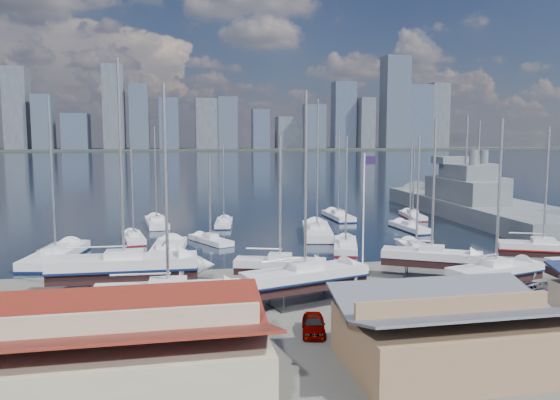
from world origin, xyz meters
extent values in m
plane|color=#605E59|center=(0.00, -10.00, 0.00)|extent=(1400.00, 1400.00, 0.00)
cube|color=#19223A|center=(0.00, 300.00, -0.15)|extent=(1400.00, 600.00, 0.40)
cube|color=#2D332D|center=(0.00, 560.00, 1.10)|extent=(1400.00, 80.00, 2.20)
cube|color=#595E66|center=(-168.55, 559.47, 44.11)|extent=(22.49, 24.47, 83.83)
cube|color=#3D4756|center=(-141.97, 552.31, 30.18)|extent=(19.55, 21.83, 55.97)
cube|color=#475166|center=(-111.19, 558.58, 20.77)|extent=(26.03, 30.49, 37.14)
cube|color=#595E66|center=(-70.96, 546.95, 46.02)|extent=(21.60, 16.58, 87.63)
cube|color=#3D4756|center=(-45.38, 548.38, 36.00)|extent=(19.42, 28.42, 67.60)
cube|color=#475166|center=(-15.00, 551.59, 29.25)|extent=(20.24, 23.80, 54.09)
cube|color=#595E66|center=(25.78, 548.33, 29.20)|extent=(24.62, 19.72, 54.00)
cube|color=#3D4756|center=(47.64, 546.55, 30.18)|extent=(20.75, 17.93, 55.97)
cube|color=#475166|center=(84.09, 544.87, 23.71)|extent=(18.36, 16.25, 43.03)
cube|color=#595E66|center=(120.24, 563.78, 20.05)|extent=(28.49, 22.03, 35.69)
cube|color=#3D4756|center=(145.71, 546.00, 26.75)|extent=(23.34, 17.87, 49.11)
cube|color=#475166|center=(184.98, 560.84, 40.18)|extent=(25.35, 19.79, 75.95)
cube|color=#595E66|center=(208.39, 554.33, 31.04)|extent=(17.00, 27.45, 57.67)
cube|color=#3D4756|center=(245.53, 554.25, 55.22)|extent=(29.28, 24.05, 106.04)
cube|color=#475166|center=(277.54, 563.71, 39.40)|extent=(30.82, 28.37, 74.41)
cube|color=#595E66|center=(307.39, 565.54, 40.94)|extent=(21.74, 17.03, 77.48)
cube|color=#BFB293|center=(-18.00, -26.00, 1.60)|extent=(14.00, 9.00, 3.20)
cube|color=maroon|center=(-18.00, -26.00, 3.80)|extent=(14.70, 9.45, 1.41)
cube|color=#8C6B4C|center=(0.00, -26.00, 1.50)|extent=(12.00, 8.00, 3.00)
cube|color=slate|center=(0.00, -26.00, 3.54)|extent=(12.60, 8.40, 1.27)
cube|color=#2D2D33|center=(-19.47, -6.95, 0.08)|extent=(6.73, 3.25, 0.16)
cube|color=black|center=(-19.47, -6.95, 1.68)|extent=(12.16, 3.25, 0.97)
cube|color=silver|center=(-19.47, -6.95, 2.65)|extent=(12.17, 3.76, 0.97)
cube|color=#0C183D|center=(-19.47, -6.95, 2.20)|extent=(12.29, 3.80, 0.19)
cube|color=silver|center=(-19.47, -6.95, 3.38)|extent=(3.08, 2.12, 0.50)
cylinder|color=#B2B2B7|center=(-19.47, -6.95, 11.28)|extent=(0.22, 0.22, 16.30)
cube|color=#2D2D33|center=(-15.85, -15.86, 0.08)|extent=(5.74, 2.87, 0.16)
cube|color=black|center=(-15.85, -15.86, 1.61)|extent=(10.32, 2.98, 0.82)
cube|color=silver|center=(-15.85, -15.86, 2.42)|extent=(10.34, 3.41, 0.82)
cube|color=maroon|center=(-15.85, -15.86, 2.05)|extent=(10.44, 3.44, 0.16)
cube|color=silver|center=(-15.85, -15.86, 3.08)|extent=(2.64, 1.85, 0.50)
cylinder|color=#B2B2B7|center=(-15.85, -15.86, 9.72)|extent=(0.22, 0.22, 13.77)
cube|color=#2D2D33|center=(-6.27, -7.58, 0.08)|extent=(4.77, 3.22, 0.16)
cube|color=black|center=(-6.27, -7.58, 1.52)|extent=(8.15, 4.18, 0.64)
cube|color=silver|center=(-6.27, -7.58, 2.15)|extent=(8.25, 4.50, 0.64)
cube|color=silver|center=(-6.27, -7.58, 2.72)|extent=(2.30, 1.87, 0.50)
cylinder|color=#B2B2B7|center=(-6.27, -7.58, 7.84)|extent=(0.22, 0.22, 10.73)
cube|color=#2D2D33|center=(-5.34, -12.82, 0.08)|extent=(6.10, 4.08, 0.16)
cube|color=black|center=(-5.34, -12.82, 1.61)|extent=(10.44, 5.27, 0.81)
cube|color=silver|center=(-5.34, -12.82, 2.42)|extent=(10.57, 5.68, 0.81)
cube|color=#0C183D|center=(-5.34, -12.82, 2.05)|extent=(10.67, 5.73, 0.16)
cube|color=silver|center=(-5.34, -12.82, 3.08)|extent=(2.93, 2.37, 0.50)
cylinder|color=#B2B2B7|center=(-5.34, -12.82, 9.70)|extent=(0.22, 0.22, 13.74)
cube|color=#2D2D33|center=(8.03, -7.62, 0.08)|extent=(5.41, 4.40, 0.16)
cube|color=black|center=(8.03, -7.62, 1.56)|extent=(8.86, 6.29, 0.72)
cube|color=silver|center=(8.03, -7.62, 2.28)|extent=(9.05, 6.62, 0.72)
cube|color=silver|center=(8.03, -7.62, 2.89)|extent=(2.70, 2.42, 0.50)
cylinder|color=#B2B2B7|center=(8.03, -7.62, 8.69)|extent=(0.22, 0.22, 12.12)
cube|color=#2D2D33|center=(10.57, -13.87, 0.08)|extent=(5.28, 3.45, 0.16)
cube|color=black|center=(10.57, -13.87, 1.55)|extent=(9.09, 4.39, 0.71)
cube|color=silver|center=(10.57, -13.87, 2.26)|extent=(9.19, 4.75, 0.71)
cube|color=#0C183D|center=(10.57, -13.87, 1.94)|extent=(9.28, 4.80, 0.14)
cube|color=silver|center=(10.57, -13.87, 2.87)|extent=(2.53, 2.02, 0.50)
cylinder|color=#B2B2B7|center=(10.57, -13.87, 8.59)|extent=(0.22, 0.22, 11.94)
cube|color=#2D2D33|center=(20.98, -5.93, 0.08)|extent=(5.19, 3.95, 0.16)
cube|color=black|center=(20.98, -5.93, 1.54)|extent=(8.64, 5.48, 0.69)
cube|color=silver|center=(20.98, -5.93, 2.23)|extent=(8.79, 5.80, 0.69)
cube|color=maroon|center=(20.98, -5.93, 1.91)|extent=(8.88, 5.86, 0.14)
cube|color=silver|center=(20.98, -5.93, 2.82)|extent=(2.55, 2.21, 0.50)
cylinder|color=#B2B2B7|center=(20.98, -5.93, 8.36)|extent=(0.22, 0.22, 11.58)
cube|color=black|center=(-27.67, 7.31, -0.34)|extent=(5.06, 12.37, 0.96)
cube|color=silver|center=(-27.67, 7.31, 0.63)|extent=(5.56, 12.47, 0.96)
cube|color=#0C183D|center=(-27.67, 7.31, 0.18)|extent=(5.61, 12.59, 0.19)
cube|color=silver|center=(-27.67, 7.31, 1.36)|extent=(2.55, 3.34, 0.50)
cylinder|color=#B2B2B7|center=(-27.67, 7.31, 9.24)|extent=(0.22, 0.22, 16.27)
cube|color=black|center=(-20.23, 17.21, -0.21)|extent=(3.23, 8.36, 0.65)
cube|color=silver|center=(-20.23, 17.21, 0.44)|extent=(3.57, 8.41, 0.65)
cube|color=maroon|center=(-20.23, 17.21, 0.14)|extent=(3.60, 8.50, 0.13)
cube|color=silver|center=(-20.23, 17.21, 1.02)|extent=(1.68, 2.23, 0.50)
cylinder|color=#B2B2B7|center=(-20.23, 17.21, 6.27)|extent=(0.22, 0.22, 11.01)
cube|color=black|center=(-17.62, 28.91, -0.28)|extent=(3.48, 10.39, 0.82)
cube|color=silver|center=(-17.62, 28.91, 0.54)|extent=(3.91, 10.44, 0.82)
cube|color=silver|center=(-17.62, 28.91, 1.20)|extent=(1.97, 2.71, 0.50)
cylinder|color=#B2B2B7|center=(-17.62, 28.91, 7.83)|extent=(0.22, 0.22, 13.76)
cube|color=black|center=(-15.99, 7.00, -0.34)|extent=(4.20, 12.41, 0.97)
cube|color=silver|center=(-15.99, 7.00, 0.63)|extent=(4.71, 12.46, 0.97)
cube|color=#0C183D|center=(-15.99, 7.00, 0.19)|extent=(4.76, 12.59, 0.19)
cube|color=silver|center=(-15.99, 7.00, 1.37)|extent=(2.36, 3.25, 0.50)
cylinder|color=#B2B2B7|center=(-15.99, 7.00, 9.33)|extent=(0.22, 0.22, 16.42)
cube|color=black|center=(-10.76, 13.71, -0.20)|extent=(5.01, 7.70, 0.61)
cube|color=silver|center=(-10.76, 13.71, 0.42)|extent=(5.30, 7.84, 0.61)
cube|color=silver|center=(-10.76, 13.71, 0.98)|extent=(2.00, 2.29, 0.50)
cylinder|color=#B2B2B7|center=(-10.76, 13.71, 5.91)|extent=(0.22, 0.22, 10.36)
cube|color=black|center=(-7.79, 27.07, -0.22)|extent=(3.19, 8.55, 0.67)
cube|color=silver|center=(-7.79, 27.07, 0.45)|extent=(3.54, 8.60, 0.67)
cube|color=#0C183D|center=(-7.79, 27.07, 0.14)|extent=(3.57, 8.69, 0.13)
cube|color=silver|center=(-7.79, 27.07, 1.03)|extent=(1.69, 2.27, 0.50)
cylinder|color=#B2B2B7|center=(-7.79, 27.07, 6.42)|extent=(0.22, 0.22, 11.27)
cube|color=black|center=(4.50, 6.81, -0.24)|extent=(4.90, 9.41, 0.73)
cube|color=silver|center=(4.50, 6.81, 0.49)|extent=(5.27, 9.53, 0.73)
cube|color=maroon|center=(4.50, 6.81, 0.15)|extent=(5.32, 9.63, 0.15)
cube|color=silver|center=(4.50, 6.81, 1.11)|extent=(2.17, 2.66, 0.50)
cylinder|color=#B2B2B7|center=(4.50, 6.81, 7.06)|extent=(0.22, 0.22, 12.40)
cube|color=black|center=(3.62, 16.22, -0.35)|extent=(5.53, 12.89, 1.00)
cube|color=silver|center=(3.62, 16.22, 0.65)|extent=(6.05, 13.00, 1.00)
cube|color=silver|center=(3.62, 16.22, 1.40)|extent=(2.71, 3.51, 0.50)
cylinder|color=#B2B2B7|center=(3.62, 16.22, 9.62)|extent=(0.22, 0.22, 16.93)
cube|color=black|center=(11.02, 30.28, -0.27)|extent=(2.39, 9.93, 0.79)
cube|color=silver|center=(11.02, 30.28, 0.53)|extent=(2.80, 9.93, 0.79)
cube|color=#0C183D|center=(11.02, 30.28, 0.16)|extent=(2.83, 10.03, 0.16)
cube|color=silver|center=(11.02, 30.28, 1.17)|extent=(1.67, 2.49, 0.50)
cylinder|color=#B2B2B7|center=(11.02, 30.28, 7.62)|extent=(0.22, 0.22, 13.40)
cube|color=black|center=(11.67, 3.11, -0.24)|extent=(3.74, 9.39, 0.73)
cube|color=silver|center=(11.67, 3.11, 0.49)|extent=(4.12, 9.45, 0.73)
cube|color=silver|center=(11.67, 3.11, 1.10)|extent=(1.91, 2.52, 0.50)
cylinder|color=#B2B2B7|center=(11.67, 3.11, 7.03)|extent=(0.22, 0.22, 12.35)
cube|color=black|center=(17.62, 17.72, -0.23)|extent=(2.43, 8.85, 0.70)
cube|color=silver|center=(17.62, 17.72, 0.47)|extent=(2.80, 8.87, 0.70)
cube|color=#0C183D|center=(17.62, 17.72, 0.15)|extent=(2.83, 8.96, 0.14)
cube|color=silver|center=(17.62, 17.72, 1.07)|extent=(1.56, 2.25, 0.50)
cylinder|color=#B2B2B7|center=(17.62, 17.72, 6.75)|extent=(0.22, 0.22, 11.85)
cube|color=black|center=(23.24, 28.75, -0.23)|extent=(3.40, 8.84, 0.69)
cube|color=silver|center=(23.24, 28.75, 0.46)|extent=(3.76, 8.90, 0.69)
cube|color=maroon|center=(23.24, 28.75, 0.15)|extent=(3.80, 8.99, 0.14)
cube|color=silver|center=(23.24, 28.75, 1.06)|extent=(1.77, 2.36, 0.50)
cylinder|color=#B2B2B7|center=(23.24, 28.75, 6.63)|extent=(0.22, 0.22, 11.64)
cube|color=slate|center=(32.17, 28.27, 0.50)|extent=(10.79, 50.44, 4.51)
cube|color=slate|center=(32.17, 28.27, 4.55)|extent=(7.38, 17.85, 3.60)
cube|color=slate|center=(32.17, 28.27, 7.55)|extent=(5.36, 10.27, 2.40)
cube|color=slate|center=(32.45, 33.27, 9.25)|extent=(5.88, 5.31, 1.20)
cylinder|color=#B2B2B7|center=(32.17, 28.27, 12.75)|extent=(0.30, 0.30, 8.00)
cube|color=slate|center=(41.38, 39.70, 0.44)|extent=(9.65, 43.56, 3.89)
cube|color=slate|center=(41.38, 39.70, 4.18)|extent=(6.48, 15.44, 3.60)
cube|color=slate|center=(41.38, 39.70, 7.18)|extent=(4.69, 8.89, 2.40)
cube|color=slate|center=(41.66, 44.01, 8.88)|extent=(5.10, 4.62, 1.20)
cylinder|color=#B2B2B7|center=(41.38, 39.70, 12.38)|extent=(0.30, 0.30, 8.00)
imported|color=gray|center=(-6.40, -19.37, 0.65)|extent=(2.36, 4.04, 1.29)
imported|color=gray|center=(-2.80, -21.15, 0.81)|extent=(5.09, 2.29, 1.62)
imported|color=gray|center=(-0.95, -19.40, 0.81)|extent=(4.27, 6.35, 1.62)
cylinder|color=white|center=(0.04, -11.08, 5.88)|extent=(0.12, 0.12, 11.77)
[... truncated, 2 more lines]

